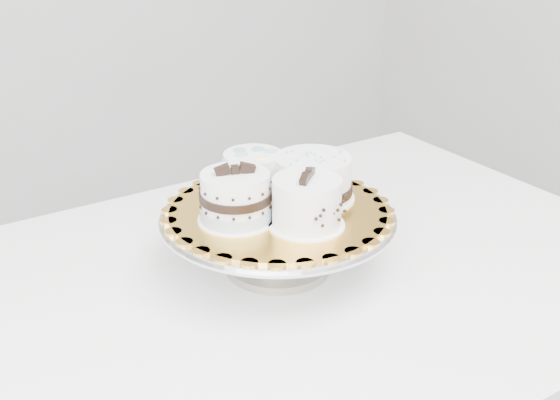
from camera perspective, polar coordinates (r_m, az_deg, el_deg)
table at (r=1.08m, az=-0.15°, el=-9.84°), size 1.24×0.89×0.75m
cake_stand at (r=1.02m, az=-0.17°, el=-2.48°), size 0.34×0.34×0.09m
cake_board at (r=1.01m, az=-0.17°, el=-0.89°), size 0.38×0.38×0.00m
cake_swirl at (r=0.95m, az=2.19°, el=-0.30°), size 0.13×0.13×0.08m
cake_banded at (r=0.97m, az=-3.62°, el=0.09°), size 0.13×0.13×0.09m
cake_dots at (r=1.05m, az=-2.18°, el=2.17°), size 0.11×0.11×0.07m
cake_ribbon at (r=1.04m, az=2.72°, el=1.72°), size 0.14×0.14×0.07m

